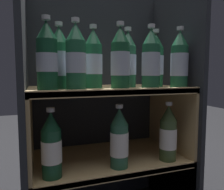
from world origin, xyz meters
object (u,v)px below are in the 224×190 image
object	(u,v)px
bottle_upper_front_3	(151,60)
bottle_upper_back_1	(93,60)
bottle_upper_front_2	(120,60)
bottle_lower_front_0	(52,147)
bottle_upper_front_1	(76,58)
bottle_lower_front_1	(119,140)
bottle_upper_front_0	(47,57)
bottle_lower_front_2	(168,135)
bottle_upper_back_3	(155,62)
bottle_upper_back_2	(128,61)
bottle_upper_back_0	(59,60)
bottle_upper_front_4	(179,61)

from	to	relation	value
bottle_upper_front_3	bottle_upper_back_1	world-z (taller)	same
bottle_upper_front_2	bottle_lower_front_0	distance (m)	0.39
bottle_upper_front_1	bottle_lower_front_1	bearing A→B (deg)	0.00
bottle_upper_back_1	bottle_upper_front_2	bearing A→B (deg)	-43.87
bottle_upper_back_1	bottle_lower_front_0	xyz separation A→B (m)	(-0.17, -0.08, -0.30)
bottle_upper_front_3	bottle_upper_back_1	distance (m)	0.22
bottle_upper_front_2	bottle_lower_front_1	bearing A→B (deg)	-180.00
bottle_upper_front_0	bottle_lower_front_1	size ratio (longest dim) A/B	1.00
bottle_upper_front_0	bottle_upper_front_1	size ratio (longest dim) A/B	1.00
bottle_upper_front_1	bottle_lower_front_0	bearing A→B (deg)	180.00
bottle_lower_front_2	bottle_lower_front_1	bearing A→B (deg)	-180.00
bottle_upper_back_3	bottle_upper_front_0	bearing A→B (deg)	-170.13
bottle_lower_front_0	bottle_upper_back_3	bearing A→B (deg)	10.01
bottle_upper_front_1	bottle_upper_back_1	size ratio (longest dim) A/B	1.00
bottle_upper_front_1	bottle_upper_back_2	world-z (taller)	same
bottle_lower_front_0	bottle_lower_front_2	distance (m)	0.46
bottle_upper_front_0	bottle_upper_back_0	size ratio (longest dim) A/B	1.00
bottle_upper_front_3	bottle_lower_front_0	distance (m)	0.48
bottle_upper_front_1	bottle_lower_front_1	xyz separation A→B (m)	(0.16, 0.00, -0.30)
bottle_upper_back_2	bottle_upper_front_0	bearing A→B (deg)	-166.30
bottle_upper_front_2	bottle_upper_front_0	bearing A→B (deg)	180.00
bottle_upper_back_3	bottle_lower_front_2	xyz separation A→B (m)	(0.02, -0.08, -0.30)
bottle_upper_back_0	bottle_upper_back_1	distance (m)	0.13
bottle_lower_front_0	bottle_upper_front_1	bearing A→B (deg)	-0.00
bottle_upper_back_0	bottle_upper_front_3	bearing A→B (deg)	-13.07
bottle_upper_back_0	bottle_lower_front_0	distance (m)	0.31
bottle_upper_front_0	bottle_upper_back_2	distance (m)	0.33
bottle_upper_front_0	bottle_upper_front_4	world-z (taller)	same
bottle_upper_back_0	bottle_lower_front_2	bearing A→B (deg)	-10.48
bottle_lower_front_0	bottle_upper_back_2	bearing A→B (deg)	13.96
bottle_upper_front_1	bottle_upper_front_4	xyz separation A→B (m)	(0.42, 0.00, -0.00)
bottle_upper_front_0	bottle_lower_front_2	xyz separation A→B (m)	(0.47, 0.00, -0.30)
bottle_upper_back_0	bottle_upper_back_3	xyz separation A→B (m)	(0.40, 0.00, 0.00)
bottle_upper_front_0	bottle_upper_back_3	bearing A→B (deg)	9.87
bottle_upper_front_4	bottle_lower_front_0	bearing A→B (deg)	180.00
bottle_upper_front_2	bottle_upper_front_3	bearing A→B (deg)	-0.00
bottle_lower_front_1	bottle_upper_front_1	bearing A→B (deg)	180.00
bottle_upper_front_4	bottle_upper_back_2	xyz separation A→B (m)	(-0.19, 0.08, 0.00)
bottle_upper_front_3	bottle_upper_back_1	xyz separation A→B (m)	(-0.21, 0.08, 0.00)
bottle_upper_front_2	bottle_upper_front_3	world-z (taller)	same
bottle_upper_back_0	bottle_lower_front_1	size ratio (longest dim) A/B	1.00
bottle_upper_back_3	bottle_lower_front_2	distance (m)	0.31
bottle_upper_front_0	bottle_upper_back_2	world-z (taller)	same
bottle_upper_back_2	bottle_lower_front_2	world-z (taller)	bottle_upper_back_2
bottle_upper_back_1	bottle_lower_front_2	bearing A→B (deg)	-14.89
bottle_upper_front_0	bottle_lower_front_2	bearing A→B (deg)	0.00
bottle_upper_front_4	bottle_lower_front_1	distance (m)	0.39
bottle_upper_front_4	bottle_upper_back_2	world-z (taller)	same
bottle_upper_front_4	bottle_upper_front_3	bearing A→B (deg)	180.00
bottle_upper_front_1	bottle_upper_front_4	world-z (taller)	same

